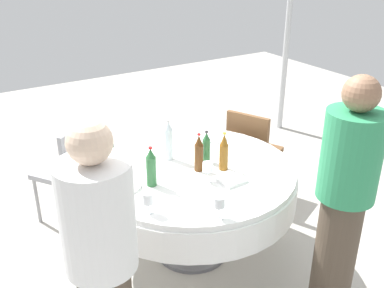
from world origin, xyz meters
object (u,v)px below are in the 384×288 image
at_px(dining_table, 192,185).
at_px(bottle_brown_rear, 199,154).
at_px(bottle_clear_outer, 169,141).
at_px(plate_left, 214,138).
at_px(wine_glass_right, 219,203).
at_px(plate_near, 123,186).
at_px(bottle_dark_green_far, 110,151).
at_px(bottle_green_south, 151,168).
at_px(wine_glass_outer, 148,199).
at_px(person_far, 103,268).
at_px(bottle_amber_east, 224,153).
at_px(bottle_green_right, 206,148).
at_px(chair_south, 70,166).
at_px(wine_glass_south, 208,168).
at_px(chair_inner, 251,148).
at_px(person_east, 344,199).

xyz_separation_m(dining_table, bottle_brown_rear, (0.06, 0.02, 0.28)).
distance_m(bottle_clear_outer, plate_left, 0.53).
height_order(wine_glass_right, plate_near, wine_glass_right).
height_order(bottle_dark_green_far, bottle_green_south, bottle_green_south).
xyz_separation_m(wine_glass_outer, person_far, (0.42, -0.45, -0.01)).
relative_size(bottle_amber_east, wine_glass_right, 1.99).
bearing_deg(bottle_green_right, chair_south, -139.51).
distance_m(bottle_dark_green_far, bottle_amber_east, 0.81).
height_order(bottle_dark_green_far, wine_glass_south, bottle_dark_green_far).
distance_m(plate_near, person_far, 0.90).
height_order(dining_table, wine_glass_south, wine_glass_south).
height_order(bottle_dark_green_far, chair_inner, bottle_dark_green_far).
distance_m(wine_glass_outer, wine_glass_right, 0.42).
bearing_deg(bottle_clear_outer, bottle_brown_rear, 18.78).
bearing_deg(bottle_clear_outer, person_east, 24.29).
distance_m(bottle_green_right, wine_glass_south, 0.30).
distance_m(bottle_amber_east, wine_glass_south, 0.21).
bearing_deg(chair_inner, wine_glass_right, -70.94).
bearing_deg(dining_table, bottle_green_right, 99.85).
height_order(bottle_amber_east, wine_glass_south, bottle_amber_east).
bearing_deg(bottle_dark_green_far, bottle_brown_rear, 52.97).
bearing_deg(person_east, wine_glass_south, -82.69).
height_order(wine_glass_south, chair_inner, wine_glass_south).
bearing_deg(wine_glass_right, bottle_clear_outer, 171.02).
height_order(bottle_dark_green_far, wine_glass_outer, bottle_dark_green_far).
xyz_separation_m(wine_glass_outer, person_east, (0.61, 0.99, -0.00)).
bearing_deg(bottle_green_south, wine_glass_south, 66.18).
bearing_deg(bottle_brown_rear, bottle_green_right, 125.58).
relative_size(bottle_amber_east, bottle_brown_rear, 1.01).
distance_m(bottle_clear_outer, wine_glass_right, 0.84).
relative_size(bottle_green_right, chair_inner, 0.28).
bearing_deg(wine_glass_outer, bottle_dark_green_far, 176.27).
bearing_deg(bottle_amber_east, wine_glass_south, -66.38).
height_order(person_far, chair_south, person_far).
height_order(wine_glass_outer, wine_glass_right, wine_glass_right).
bearing_deg(wine_glass_south, bottle_green_right, 148.16).
relative_size(plate_left, chair_south, 0.24).
bearing_deg(wine_glass_outer, person_east, 58.21).
height_order(bottle_green_right, plate_left, bottle_green_right).
relative_size(dining_table, wine_glass_right, 10.56).
xyz_separation_m(bottle_brown_rear, bottle_clear_outer, (-0.27, -0.09, 0.02)).
bearing_deg(plate_left, chair_south, -119.21).
height_order(bottle_brown_rear, bottle_clear_outer, bottle_clear_outer).
bearing_deg(person_far, wine_glass_outer, -85.40).
relative_size(bottle_dark_green_far, wine_glass_outer, 2.01).
bearing_deg(bottle_green_south, bottle_brown_rear, 91.79).
distance_m(dining_table, bottle_brown_rear, 0.28).
bearing_deg(plate_left, bottle_green_south, -62.37).
bearing_deg(chair_south, bottle_green_right, -83.79).
relative_size(bottle_clear_outer, person_east, 0.20).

